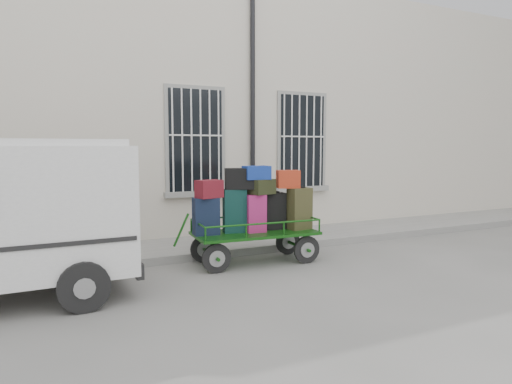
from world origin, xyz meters
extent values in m
plane|color=slate|center=(0.00, 0.00, 0.00)|extent=(80.00, 80.00, 0.00)
cube|color=beige|center=(0.00, 5.50, 3.00)|extent=(24.00, 5.00, 6.00)
cylinder|color=black|center=(0.95, 2.92, 2.80)|extent=(0.11, 0.11, 5.60)
cube|color=black|center=(-0.40, 2.98, 2.25)|extent=(1.20, 0.08, 2.20)
cube|color=gray|center=(-0.40, 2.96, 1.09)|extent=(1.45, 0.22, 0.12)
cube|color=black|center=(2.30, 2.98, 2.25)|extent=(1.20, 0.08, 2.20)
cube|color=gray|center=(2.30, 2.96, 1.09)|extent=(1.45, 0.22, 0.12)
cube|color=slate|center=(0.00, 2.20, 0.07)|extent=(24.00, 1.70, 0.15)
cylinder|color=black|center=(-0.89, 0.45, 0.25)|extent=(0.51, 0.09, 0.50)
cylinder|color=gray|center=(-0.89, 0.45, 0.25)|extent=(0.28, 0.11, 0.28)
cylinder|color=black|center=(-0.85, 1.21, 0.25)|extent=(0.51, 0.09, 0.50)
cylinder|color=gray|center=(-0.85, 1.21, 0.25)|extent=(0.28, 0.11, 0.28)
cylinder|color=black|center=(0.82, 0.35, 0.25)|extent=(0.51, 0.09, 0.50)
cylinder|color=gray|center=(0.82, 0.35, 0.25)|extent=(0.28, 0.11, 0.28)
cylinder|color=black|center=(0.86, 1.12, 0.25)|extent=(0.51, 0.09, 0.50)
cylinder|color=gray|center=(0.86, 1.12, 0.25)|extent=(0.28, 0.11, 0.28)
cube|color=#134C11|center=(-0.02, 0.78, 0.55)|extent=(2.27, 1.13, 0.05)
cylinder|color=#134C11|center=(-1.37, 0.86, 0.71)|extent=(0.29, 0.06, 0.56)
cube|color=black|center=(-0.91, 0.91, 0.90)|extent=(0.46, 0.32, 0.65)
cube|color=black|center=(-0.91, 0.91, 1.25)|extent=(0.18, 0.15, 0.03)
cube|color=#0C2D2D|center=(-0.37, 0.90, 0.97)|extent=(0.45, 0.33, 0.78)
cube|color=black|center=(-0.37, 0.90, 1.37)|extent=(0.17, 0.14, 0.03)
cube|color=#9A1C50|center=(-0.02, 0.75, 0.92)|extent=(0.37, 0.27, 0.68)
cube|color=black|center=(-0.02, 0.75, 1.27)|extent=(0.15, 0.13, 0.03)
cube|color=black|center=(0.42, 0.86, 0.92)|extent=(0.41, 0.25, 0.68)
cube|color=black|center=(0.42, 0.86, 1.27)|extent=(0.16, 0.12, 0.03)
cube|color=#312F18|center=(0.85, 0.66, 0.97)|extent=(0.44, 0.31, 0.77)
cube|color=black|center=(0.85, 0.66, 1.37)|extent=(0.17, 0.14, 0.03)
cube|color=maroon|center=(-0.86, 0.88, 1.38)|extent=(0.49, 0.38, 0.31)
cube|color=black|center=(-0.25, 0.89, 1.54)|extent=(0.63, 0.49, 0.37)
cube|color=black|center=(0.11, 0.78, 1.39)|extent=(0.52, 0.42, 0.27)
cube|color=maroon|center=(0.65, 0.75, 1.52)|extent=(0.47, 0.37, 0.33)
cube|color=navy|center=(0.02, 0.80, 1.65)|extent=(0.48, 0.34, 0.24)
cube|color=black|center=(-2.34, 0.42, 1.54)|extent=(0.06, 1.36, 0.54)
cube|color=black|center=(-2.35, 0.42, 0.42)|extent=(0.13, 1.80, 0.21)
cube|color=white|center=(-2.31, 0.42, 0.64)|extent=(0.04, 0.41, 0.12)
cylinder|color=black|center=(-3.07, -0.48, 0.33)|extent=(0.67, 0.23, 0.66)
cylinder|color=black|center=(-3.10, 1.31, 0.33)|extent=(0.67, 0.23, 0.66)
camera|label=1|loc=(-3.55, -6.57, 2.11)|focal=32.00mm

